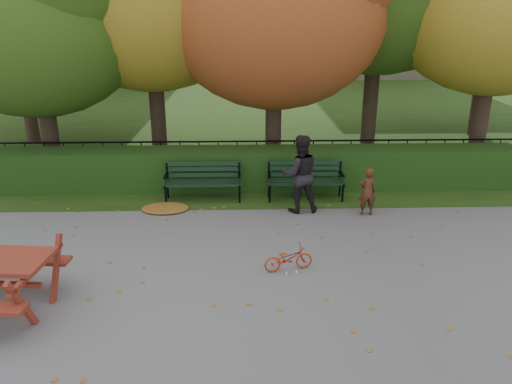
{
  "coord_description": "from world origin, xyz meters",
  "views": [
    {
      "loc": [
        -0.41,
        -7.4,
        4.2
      ],
      "look_at": [
        -0.13,
        1.4,
        1.0
      ],
      "focal_mm": 35.0,
      "sensor_mm": 36.0,
      "label": 1
    }
  ],
  "objects_px": {
    "bicycle": "(288,258)",
    "bench_right": "(305,177)",
    "bench_left": "(203,178)",
    "child": "(367,192)",
    "adult": "(300,174)"
  },
  "relations": [
    {
      "from": "bicycle",
      "to": "bench_right",
      "type": "bearing_deg",
      "value": -24.76
    },
    {
      "from": "bench_left",
      "to": "bicycle",
      "type": "relative_size",
      "value": 2.11
    },
    {
      "from": "child",
      "to": "bicycle",
      "type": "distance_m",
      "value": 3.13
    },
    {
      "from": "bench_left",
      "to": "bench_right",
      "type": "distance_m",
      "value": 2.4
    },
    {
      "from": "child",
      "to": "bicycle",
      "type": "height_order",
      "value": "child"
    },
    {
      "from": "bench_right",
      "to": "bicycle",
      "type": "distance_m",
      "value": 3.59
    },
    {
      "from": "adult",
      "to": "bicycle",
      "type": "xyz_separation_m",
      "value": [
        -0.49,
        -2.7,
        -0.64
      ]
    },
    {
      "from": "bench_left",
      "to": "bicycle",
      "type": "height_order",
      "value": "bench_left"
    },
    {
      "from": "bench_left",
      "to": "adult",
      "type": "bearing_deg",
      "value": -20.25
    },
    {
      "from": "bicycle",
      "to": "adult",
      "type": "bearing_deg",
      "value": -23.42
    },
    {
      "from": "bench_right",
      "to": "bicycle",
      "type": "relative_size",
      "value": 2.11
    },
    {
      "from": "bench_left",
      "to": "bench_right",
      "type": "xyz_separation_m",
      "value": [
        2.4,
        0.0,
        0.0
      ]
    },
    {
      "from": "bench_right",
      "to": "bicycle",
      "type": "xyz_separation_m",
      "value": [
        -0.72,
        -3.5,
        -0.3
      ]
    },
    {
      "from": "bench_right",
      "to": "child",
      "type": "relative_size",
      "value": 1.69
    },
    {
      "from": "bench_left",
      "to": "child",
      "type": "relative_size",
      "value": 1.69
    }
  ]
}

